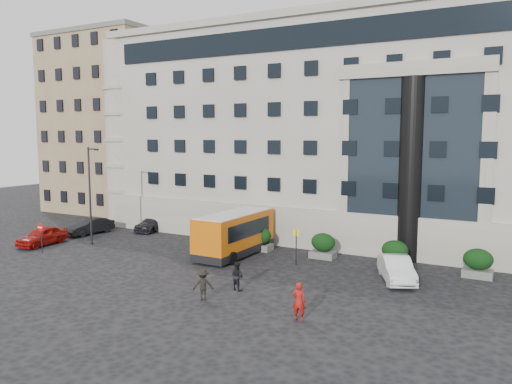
# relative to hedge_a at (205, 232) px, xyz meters

# --- Properties ---
(ground) EXTENTS (120.00, 120.00, 0.00)m
(ground) POSITION_rel_hedge_a_xyz_m (4.00, -7.80, -0.93)
(ground) COLOR black
(ground) RESTS_ON ground
(civic_building) EXTENTS (44.00, 24.00, 18.00)m
(civic_building) POSITION_rel_hedge_a_xyz_m (10.00, 14.20, 8.07)
(civic_building) COLOR gray
(civic_building) RESTS_ON ground
(entrance_column) EXTENTS (1.80, 1.80, 13.00)m
(entrance_column) POSITION_rel_hedge_a_xyz_m (16.00, 2.50, 5.57)
(entrance_column) COLOR black
(entrance_column) RESTS_ON ground
(apartment_near) EXTENTS (14.00, 14.00, 20.00)m
(apartment_near) POSITION_rel_hedge_a_xyz_m (-20.00, 12.20, 9.07)
(apartment_near) COLOR olive
(apartment_near) RESTS_ON ground
(apartment_far) EXTENTS (13.00, 13.00, 22.00)m
(apartment_far) POSITION_rel_hedge_a_xyz_m (-23.00, 30.20, 10.07)
(apartment_far) COLOR #7B5F47
(apartment_far) RESTS_ON ground
(hedge_a) EXTENTS (1.80, 1.26, 1.84)m
(hedge_a) POSITION_rel_hedge_a_xyz_m (0.00, 0.00, 0.00)
(hedge_a) COLOR #5E5E5B
(hedge_a) RESTS_ON ground
(hedge_b) EXTENTS (1.80, 1.26, 1.84)m
(hedge_b) POSITION_rel_hedge_a_xyz_m (5.20, 0.00, 0.00)
(hedge_b) COLOR #5E5E5B
(hedge_b) RESTS_ON ground
(hedge_c) EXTENTS (1.80, 1.26, 1.84)m
(hedge_c) POSITION_rel_hedge_a_xyz_m (10.40, 0.00, 0.00)
(hedge_c) COLOR #5E5E5B
(hedge_c) RESTS_ON ground
(hedge_d) EXTENTS (1.80, 1.26, 1.84)m
(hedge_d) POSITION_rel_hedge_a_xyz_m (15.60, 0.00, 0.00)
(hedge_d) COLOR #5E5E5B
(hedge_d) RESTS_ON ground
(hedge_e) EXTENTS (1.80, 1.26, 1.84)m
(hedge_e) POSITION_rel_hedge_a_xyz_m (20.80, 0.00, 0.00)
(hedge_e) COLOR #5E5E5B
(hedge_e) RESTS_ON ground
(street_lamp) EXTENTS (1.16, 0.18, 8.00)m
(street_lamp) POSITION_rel_hedge_a_xyz_m (-7.94, -4.80, 3.44)
(street_lamp) COLOR #262628
(street_lamp) RESTS_ON ground
(bus_stop_sign) EXTENTS (0.50, 0.08, 2.52)m
(bus_stop_sign) POSITION_rel_hedge_a_xyz_m (9.50, -2.80, 0.80)
(bus_stop_sign) COLOR #262628
(bus_stop_sign) RESTS_ON ground
(no_entry_sign) EXTENTS (0.64, 0.16, 2.32)m
(no_entry_sign) POSITION_rel_hedge_a_xyz_m (-9.00, -8.84, 0.72)
(no_entry_sign) COLOR #262628
(no_entry_sign) RESTS_ON ground
(minibus) EXTENTS (2.96, 7.67, 3.19)m
(minibus) POSITION_rel_hedge_a_xyz_m (4.26, -2.33, 0.83)
(minibus) COLOR #CD5C09
(minibus) RESTS_ON ground
(red_truck) EXTENTS (2.90, 5.65, 2.96)m
(red_truck) POSITION_rel_hedge_a_xyz_m (-13.47, 9.73, 0.58)
(red_truck) COLOR maroon
(red_truck) RESTS_ON ground
(parked_car_a) EXTENTS (2.16, 4.56, 1.51)m
(parked_car_a) POSITION_rel_hedge_a_xyz_m (-11.34, -6.90, -0.18)
(parked_car_a) COLOR #970F0A
(parked_car_a) RESTS_ON ground
(parked_car_b) EXTENTS (2.06, 4.63, 1.47)m
(parked_car_b) POSITION_rel_hedge_a_xyz_m (-11.43, -1.77, -0.19)
(parked_car_b) COLOR black
(parked_car_b) RESTS_ON ground
(parked_car_c) EXTENTS (2.32, 4.77, 1.34)m
(parked_car_c) POSITION_rel_hedge_a_xyz_m (-7.50, 2.38, -0.26)
(parked_car_c) COLOR black
(parked_car_c) RESTS_ON ground
(parked_car_d) EXTENTS (2.54, 4.59, 1.22)m
(parked_car_d) POSITION_rel_hedge_a_xyz_m (-12.28, 8.20, -0.32)
(parked_car_d) COLOR black
(parked_car_d) RESTS_ON ground
(white_taxi) EXTENTS (3.41, 4.93, 1.54)m
(white_taxi) POSITION_rel_hedge_a_xyz_m (16.47, -3.29, -0.16)
(white_taxi) COLOR silver
(white_taxi) RESTS_ON ground
(pedestrian_a) EXTENTS (0.73, 0.51, 1.90)m
(pedestrian_a) POSITION_rel_hedge_a_xyz_m (13.83, -12.19, 0.02)
(pedestrian_a) COLOR #9B150F
(pedestrian_a) RESTS_ON ground
(pedestrian_b) EXTENTS (0.93, 0.79, 1.67)m
(pedestrian_b) POSITION_rel_hedge_a_xyz_m (8.74, -9.50, -0.10)
(pedestrian_b) COLOR black
(pedestrian_b) RESTS_ON ground
(pedestrian_c) EXTENTS (1.27, 1.15, 1.71)m
(pedestrian_c) POSITION_rel_hedge_a_xyz_m (8.04, -11.94, -0.07)
(pedestrian_c) COLOR black
(pedestrian_c) RESTS_ON ground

